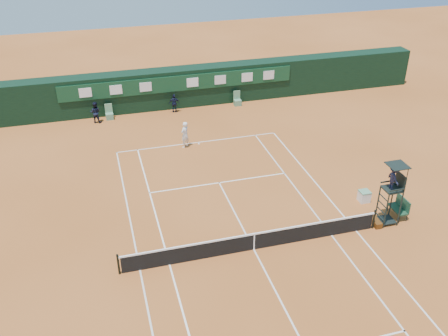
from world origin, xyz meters
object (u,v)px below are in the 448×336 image
at_px(tennis_net, 254,241).
at_px(cooler, 364,196).
at_px(umpire_chair, 393,182).
at_px(player, 185,135).
at_px(player_bench, 400,206).

distance_m(tennis_net, cooler, 7.60).
relative_size(umpire_chair, player, 1.89).
bearing_deg(umpire_chair, cooler, 92.80).
bearing_deg(tennis_net, player_bench, 4.19).
height_order(player_bench, player, player).
bearing_deg(player_bench, tennis_net, -175.81).
relative_size(tennis_net, player, 7.11).
relative_size(cooler, player, 0.36).
xyz_separation_m(cooler, player, (-8.20, 9.11, 0.58)).
bearing_deg(cooler, player, 131.96).
xyz_separation_m(umpire_chair, player_bench, (0.98, 0.35, -1.86)).
bearing_deg(player, tennis_net, 55.48).
height_order(tennis_net, umpire_chair, umpire_chair).
bearing_deg(player, player_bench, 91.12).
relative_size(player_bench, cooler, 1.86).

